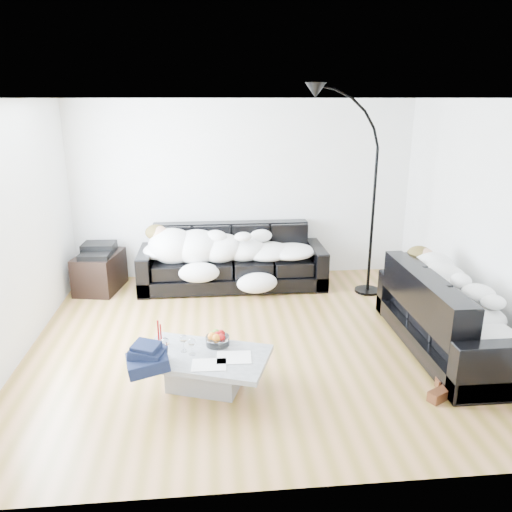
{
  "coord_description": "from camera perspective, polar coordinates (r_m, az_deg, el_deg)",
  "views": [
    {
      "loc": [
        -0.51,
        -5.03,
        2.6
      ],
      "look_at": [
        0.0,
        0.3,
        0.9
      ],
      "focal_mm": 35.0,
      "sensor_mm": 36.0,
      "label": 1
    }
  ],
  "objects": [
    {
      "name": "ground",
      "position": [
        5.69,
        0.29,
        -9.59
      ],
      "size": [
        5.0,
        5.0,
        0.0
      ],
      "primitive_type": "plane",
      "color": "olive",
      "rests_on": "ground"
    },
    {
      "name": "wall_back",
      "position": [
        7.42,
        -1.43,
        7.51
      ],
      "size": [
        5.0,
        0.02,
        2.6
      ],
      "primitive_type": "cube",
      "color": "silver",
      "rests_on": "ground"
    },
    {
      "name": "wall_left",
      "position": [
        5.57,
        -26.24,
        2.26
      ],
      "size": [
        0.02,
        4.5,
        2.6
      ],
      "primitive_type": "cube",
      "color": "silver",
      "rests_on": "ground"
    },
    {
      "name": "wall_right",
      "position": [
        6.01,
        24.83,
        3.46
      ],
      "size": [
        0.02,
        4.5,
        2.6
      ],
      "primitive_type": "cube",
      "color": "silver",
      "rests_on": "ground"
    },
    {
      "name": "ceiling",
      "position": [
        5.06,
        0.34,
        17.6
      ],
      "size": [
        5.0,
        5.0,
        0.0
      ],
      "primitive_type": "plane",
      "color": "white",
      "rests_on": "ground"
    },
    {
      "name": "sofa_back",
      "position": [
        7.13,
        -2.72,
        -0.14
      ],
      "size": [
        2.63,
        0.91,
        0.86
      ],
      "primitive_type": "cube",
      "color": "black",
      "rests_on": "ground"
    },
    {
      "name": "sofa_right",
      "position": [
        5.73,
        21.45,
        -6.0
      ],
      "size": [
        0.9,
        2.11,
        0.85
      ],
      "primitive_type": "cube",
      "rotation": [
        0.0,
        0.0,
        1.57
      ],
      "color": "black",
      "rests_on": "ground"
    },
    {
      "name": "sleeper_back",
      "position": [
        7.02,
        -2.72,
        1.39
      ],
      "size": [
        2.22,
        0.77,
        0.44
      ],
      "primitive_type": null,
      "color": "white",
      "rests_on": "sofa_back"
    },
    {
      "name": "sleeper_right",
      "position": [
        5.65,
        21.69,
        -4.01
      ],
      "size": [
        0.76,
        1.81,
        0.44
      ],
      "primitive_type": null,
      "rotation": [
        0.0,
        0.0,
        1.57
      ],
      "color": "white",
      "rests_on": "sofa_right"
    },
    {
      "name": "teal_cushion",
      "position": [
        6.15,
        18.6,
        -1.16
      ],
      "size": [
        0.42,
        0.38,
        0.2
      ],
      "primitive_type": "ellipsoid",
      "rotation": [
        0.0,
        0.0,
        0.24
      ],
      "color": "#09443B",
      "rests_on": "sofa_right"
    },
    {
      "name": "coffee_table",
      "position": [
        4.8,
        -5.92,
        -12.94
      ],
      "size": [
        1.33,
        1.03,
        0.34
      ],
      "primitive_type": "cube",
      "rotation": [
        0.0,
        0.0,
        -0.34
      ],
      "color": "#939699",
      "rests_on": "ground"
    },
    {
      "name": "fruit_bowl",
      "position": [
        4.84,
        -4.42,
        -9.34
      ],
      "size": [
        0.26,
        0.26,
        0.14
      ],
      "primitive_type": "cylinder",
      "rotation": [
        0.0,
        0.0,
        -0.16
      ],
      "color": "white",
      "rests_on": "coffee_table"
    },
    {
      "name": "wine_glass_a",
      "position": [
        4.75,
        -8.28,
        -9.85
      ],
      "size": [
        0.07,
        0.07,
        0.17
      ],
      "primitive_type": "cylinder",
      "rotation": [
        0.0,
        0.0,
        -0.02
      ],
      "color": "white",
      "rests_on": "coffee_table"
    },
    {
      "name": "wine_glass_b",
      "position": [
        4.68,
        -10.32,
        -10.27
      ],
      "size": [
        0.1,
        0.1,
        0.19
      ],
      "primitive_type": "cylinder",
      "rotation": [
        0.0,
        0.0,
        -0.33
      ],
      "color": "white",
      "rests_on": "coffee_table"
    },
    {
      "name": "wine_glass_c",
      "position": [
        4.69,
        -7.32,
        -10.24
      ],
      "size": [
        0.08,
        0.08,
        0.16
      ],
      "primitive_type": "cylinder",
      "rotation": [
        0.0,
        0.0,
        -0.16
      ],
      "color": "white",
      "rests_on": "coffee_table"
    },
    {
      "name": "candle_left",
      "position": [
        4.9,
        -11.1,
        -8.6
      ],
      "size": [
        0.05,
        0.05,
        0.25
      ],
      "primitive_type": "cylinder",
      "rotation": [
        0.0,
        0.0,
        -0.17
      ],
      "color": "maroon",
      "rests_on": "coffee_table"
    },
    {
      "name": "candle_right",
      "position": [
        4.88,
        -10.81,
        -8.87
      ],
      "size": [
        0.05,
        0.05,
        0.21
      ],
      "primitive_type": "cylinder",
      "rotation": [
        0.0,
        0.0,
        -0.32
      ],
      "color": "maroon",
      "rests_on": "coffee_table"
    },
    {
      "name": "newspaper_a",
      "position": [
        4.64,
        -2.53,
        -11.47
      ],
      "size": [
        0.32,
        0.25,
        0.01
      ],
      "primitive_type": "cube",
      "rotation": [
        0.0,
        0.0,
        -0.05
      ],
      "color": "silver",
      "rests_on": "coffee_table"
    },
    {
      "name": "newspaper_b",
      "position": [
        4.54,
        -5.4,
        -12.24
      ],
      "size": [
        0.31,
        0.23,
        0.01
      ],
      "primitive_type": "cube",
      "rotation": [
        0.0,
        0.0,
        -0.04
      ],
      "color": "silver",
      "rests_on": "coffee_table"
    },
    {
      "name": "navy_jacket",
      "position": [
        4.48,
        -11.92,
        -10.57
      ],
      "size": [
        0.4,
        0.35,
        0.19
      ],
      "primitive_type": null,
      "rotation": [
        0.0,
        0.0,
        -0.1
      ],
      "color": "black",
      "rests_on": "coffee_table"
    },
    {
      "name": "shoes",
      "position": [
        5.05,
        20.94,
        -13.99
      ],
      "size": [
        0.56,
        0.48,
        0.11
      ],
      "primitive_type": null,
      "rotation": [
        0.0,
        0.0,
        0.3
      ],
      "color": "#472311",
      "rests_on": "ground"
    },
    {
      "name": "av_cabinet",
      "position": [
        7.36,
        -17.42,
        -1.73
      ],
      "size": [
        0.67,
        0.85,
        0.53
      ],
      "primitive_type": "cube",
      "rotation": [
        0.0,
        0.0,
        -0.19
      ],
      "color": "black",
      "rests_on": "ground"
    },
    {
      "name": "stereo",
      "position": [
        7.27,
        -17.65,
        0.72
      ],
      "size": [
        0.46,
        0.37,
        0.13
      ],
      "primitive_type": "cube",
      "rotation": [
        0.0,
        0.0,
        -0.06
      ],
      "color": "black",
      "rests_on": "av_cabinet"
    },
    {
      "name": "floor_lamp",
      "position": [
        6.87,
        13.27,
        5.55
      ],
      "size": [
        0.95,
        0.55,
        2.44
      ],
      "primitive_type": null,
      "rotation": [
        0.0,
        0.0,
        0.23
      ],
      "color": "black",
      "rests_on": "ground"
    }
  ]
}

